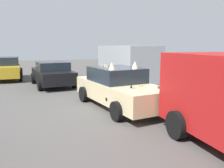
% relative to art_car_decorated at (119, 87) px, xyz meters
% --- Properties ---
extents(ground_plane, '(60.00, 60.00, 0.00)m').
position_rel_art_car_decorated_xyz_m(ground_plane, '(-0.06, -0.01, -0.74)').
color(ground_plane, '#514F4C').
extents(art_car_decorated, '(4.92, 2.71, 1.75)m').
position_rel_art_car_decorated_xyz_m(art_car_decorated, '(0.00, 0.00, 0.00)').
color(art_car_decorated, beige).
rests_on(art_car_decorated, ground).
extents(parked_van_row_back_far, '(5.41, 2.56, 2.30)m').
position_rel_art_car_decorated_xyz_m(parked_van_row_back_far, '(5.03, -2.08, 0.54)').
color(parked_van_row_back_far, '#9EA3A8').
rests_on(parked_van_row_back_far, ground).
extents(parked_sedan_near_left, '(4.42, 2.57, 1.40)m').
position_rel_art_car_decorated_xyz_m(parked_sedan_near_left, '(5.50, 2.29, -0.04)').
color(parked_sedan_near_left, black).
rests_on(parked_sedan_near_left, ground).
extents(parked_sedan_far_left, '(4.08, 2.21, 1.54)m').
position_rel_art_car_decorated_xyz_m(parked_sedan_far_left, '(8.89, 5.22, 0.03)').
color(parked_sedan_far_left, gold).
rests_on(parked_sedan_far_left, ground).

